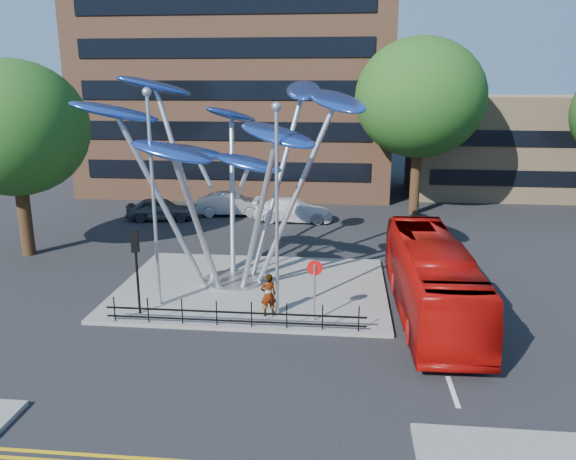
# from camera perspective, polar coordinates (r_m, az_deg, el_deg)

# --- Properties ---
(ground) EXTENTS (120.00, 120.00, 0.00)m
(ground) POSITION_cam_1_polar(r_m,az_deg,el_deg) (20.17, -3.56, -12.20)
(ground) COLOR black
(ground) RESTS_ON ground
(traffic_island) EXTENTS (12.00, 9.00, 0.15)m
(traffic_island) POSITION_cam_1_polar(r_m,az_deg,el_deg) (25.71, -3.62, -5.85)
(traffic_island) COLOR slate
(traffic_island) RESTS_ON ground
(brick_tower) EXTENTS (25.00, 15.00, 30.00)m
(brick_tower) POSITION_cam_1_polar(r_m,az_deg,el_deg) (50.84, -4.82, 21.46)
(brick_tower) COLOR brown
(brick_tower) RESTS_ON ground
(low_building_near) EXTENTS (15.00, 8.00, 8.00)m
(low_building_near) POSITION_cam_1_polar(r_m,az_deg,el_deg) (49.70, 21.09, 7.97)
(low_building_near) COLOR tan
(low_building_near) RESTS_ON ground
(tree_right) EXTENTS (8.80, 8.80, 12.11)m
(tree_right) POSITION_cam_1_polar(r_m,az_deg,el_deg) (40.03, 13.26, 12.91)
(tree_right) COLOR black
(tree_right) RESTS_ON ground
(tree_left) EXTENTS (7.60, 7.60, 10.32)m
(tree_left) POSITION_cam_1_polar(r_m,az_deg,el_deg) (32.60, -26.09, 9.24)
(tree_left) COLOR black
(tree_left) RESTS_ON ground
(leaf_sculpture) EXTENTS (12.72, 9.54, 9.51)m
(leaf_sculpture) POSITION_cam_1_polar(r_m,az_deg,el_deg) (25.01, -6.08, 9.54)
(leaf_sculpture) COLOR #9EA0A5
(leaf_sculpture) RESTS_ON traffic_island
(street_lamp_left) EXTENTS (0.36, 0.36, 8.80)m
(street_lamp_left) POSITION_cam_1_polar(r_m,az_deg,el_deg) (22.82, -13.61, 4.85)
(street_lamp_left) COLOR #9EA0A5
(street_lamp_left) RESTS_ON traffic_island
(street_lamp_right) EXTENTS (0.36, 0.36, 8.30)m
(street_lamp_right) POSITION_cam_1_polar(r_m,az_deg,el_deg) (21.25, -1.15, 3.83)
(street_lamp_right) COLOR #9EA0A5
(street_lamp_right) RESTS_ON traffic_island
(traffic_light_island) EXTENTS (0.28, 0.18, 3.42)m
(traffic_light_island) POSITION_cam_1_polar(r_m,az_deg,el_deg) (22.71, -15.20, -2.43)
(traffic_light_island) COLOR black
(traffic_light_island) RESTS_ON traffic_island
(no_entry_sign_island) EXTENTS (0.60, 0.10, 2.45)m
(no_entry_sign_island) POSITION_cam_1_polar(r_m,az_deg,el_deg) (21.54, 2.72, -5.09)
(no_entry_sign_island) COLOR #9EA0A5
(no_entry_sign_island) RESTS_ON traffic_island
(pedestrian_railing_front) EXTENTS (10.00, 0.06, 1.00)m
(pedestrian_railing_front) POSITION_cam_1_polar(r_m,az_deg,el_deg) (21.61, -5.50, -8.69)
(pedestrian_railing_front) COLOR black
(pedestrian_railing_front) RESTS_ON traffic_island
(red_bus) EXTENTS (2.83, 11.00, 3.05)m
(red_bus) POSITION_cam_1_polar(r_m,az_deg,el_deg) (23.30, 14.32, -4.75)
(red_bus) COLOR #AF0B08
(red_bus) RESTS_ON ground
(pedestrian) EXTENTS (0.75, 0.63, 1.75)m
(pedestrian) POSITION_cam_1_polar(r_m,az_deg,el_deg) (22.25, -2.02, -6.60)
(pedestrian) COLOR gray
(pedestrian) RESTS_ON traffic_island
(parked_car_left) EXTENTS (4.74, 2.50, 1.54)m
(parked_car_left) POSITION_cam_1_polar(r_m,az_deg,el_deg) (39.02, -12.82, 2.11)
(parked_car_left) COLOR #46484F
(parked_car_left) RESTS_ON ground
(parked_car_mid) EXTENTS (5.02, 2.28, 1.60)m
(parked_car_mid) POSITION_cam_1_polar(r_m,az_deg,el_deg) (39.59, -5.79, 2.64)
(parked_car_mid) COLOR #AFB3B7
(parked_car_mid) RESTS_ON ground
(parked_car_right) EXTENTS (5.32, 2.23, 1.54)m
(parked_car_right) POSITION_cam_1_polar(r_m,az_deg,el_deg) (37.72, 0.54, 2.04)
(parked_car_right) COLOR white
(parked_car_right) RESTS_ON ground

